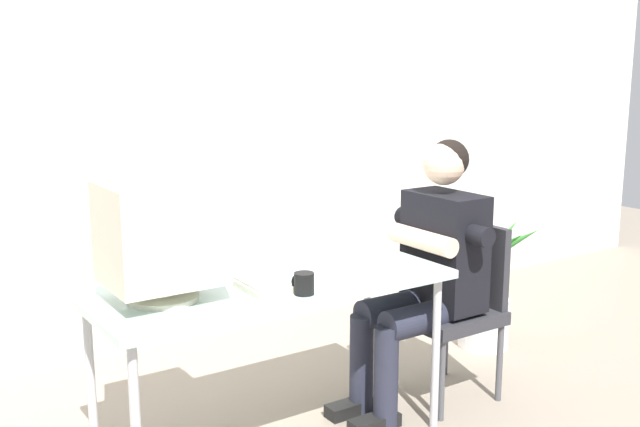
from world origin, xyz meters
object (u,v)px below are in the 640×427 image
Objects in this scene: desk_mug at (304,283)px; desk at (272,293)px; person_seated at (427,266)px; potted_plant at (486,286)px; office_chair at (456,300)px; keyboard at (251,279)px; crt_monitor at (162,234)px.

desk is at bearing 92.86° from desk_mug.
person_seated is (0.81, -0.03, -0.00)m from desk.
potted_plant is 1.71m from desk_mug.
office_chair is 0.27m from person_seated.
desk_mug reaches higher than desk.
potted_plant is at bearing 10.34° from keyboard.
potted_plant is at bearing 24.77° from person_seated.
keyboard is (-0.09, 0.02, 0.07)m from desk.
person_seated is at bearing -3.15° from keyboard.
desk is at bearing -12.40° from keyboard.
desk is 3.33× the size of keyboard.
person_seated reaches higher than crt_monitor.
person_seated is at bearing -155.23° from potted_plant.
person_seated is at bearing -1.28° from crt_monitor.
desk_mug is at bearing -166.39° from person_seated.
potted_plant is at bearing 11.54° from desk.
keyboard is at bearing 176.85° from person_seated.
person_seated reaches higher than desk.
office_chair reaches higher than desk_mug.
potted_plant is at bearing 9.05° from crt_monitor.
crt_monitor is 5.01× the size of desk_mug.
person_seated is at bearing -2.17° from desk.
keyboard is 0.26m from desk_mug.
keyboard is at bearing 111.57° from desk_mug.
keyboard is at bearing -169.66° from potted_plant.
desk is at bearing -168.46° from potted_plant.
keyboard is at bearing 3.24° from crt_monitor.
crt_monitor is at bearing -170.95° from potted_plant.
office_chair is 0.69m from potted_plant.
office_chair reaches higher than potted_plant.
crt_monitor is 2.15m from potted_plant.
desk_mug is at bearing -168.89° from office_chair.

